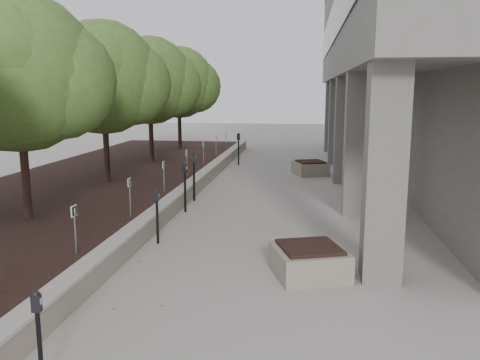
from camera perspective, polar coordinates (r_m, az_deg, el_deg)
The scene contains 22 objects.
ground at distance 9.03m, azimuth -5.74°, elevation -12.55°, with size 90.00×90.00×0.00m, color #A19C94.
retaining_wall at distance 17.80m, azimuth -4.84°, elevation -0.26°, with size 0.39×26.00×0.50m, color gray, non-canonical shape.
planting_bed at distance 18.94m, azimuth -15.77°, elevation -0.13°, with size 7.00×26.00×0.40m, color black.
crabapple_tree_2 at distance 12.99m, azimuth -24.04°, elevation 7.75°, with size 4.60×4.00×5.44m, color #3E6325, non-canonical shape.
crabapple_tree_3 at distance 17.46m, azimuth -15.41°, elevation 8.69°, with size 4.60×4.00×5.44m, color #3E6325, non-canonical shape.
crabapple_tree_4 at distance 22.15m, azimuth -10.34°, elevation 9.15°, with size 4.60×4.00×5.44m, color #3E6325, non-canonical shape.
crabapple_tree_5 at distance 26.95m, azimuth -7.05°, elevation 9.41°, with size 4.60×4.00×5.44m, color #3E6325, non-canonical shape.
parking_sign_2 at distance 9.96m, azimuth -18.50°, elevation -5.49°, with size 0.04×0.22×0.96m, color black, non-canonical shape.
parking_sign_3 at distance 12.64m, azimuth -12.57°, elevation -1.92°, with size 0.04×0.22×0.96m, color black, non-canonical shape.
parking_sign_4 at distance 15.43m, azimuth -8.77°, elevation 0.40°, with size 0.04×0.22×0.96m, color black, non-canonical shape.
parking_sign_5 at distance 18.30m, azimuth -6.15°, elevation 2.00°, with size 0.04×0.22×0.96m, color black, non-canonical shape.
parking_sign_6 at distance 21.20m, azimuth -4.23°, elevation 3.16°, with size 0.04×0.22×0.96m, color black, non-canonical shape.
parking_sign_7 at distance 24.12m, azimuth -2.78°, elevation 4.04°, with size 0.04×0.22×0.96m, color black, non-canonical shape.
parking_sign_8 at distance 27.06m, azimuth -1.63°, elevation 4.73°, with size 0.04×0.22×0.96m, color black, non-canonical shape.
parking_meter_1 at distance 6.48m, azimuth -22.13°, elevation -16.82°, with size 0.12×0.09×1.25m, color black, non-canonical shape.
parking_meter_2 at distance 11.53m, azimuth -9.52°, elevation -4.19°, with size 0.13×0.09×1.28m, color black, non-canonical shape.
parking_meter_3 at distance 14.39m, azimuth -6.36°, elevation -0.86°, with size 0.14×0.10×1.46m, color black, non-canonical shape.
parking_meter_4 at distance 15.82m, azimuth -5.33°, elevation 0.41°, with size 0.16×0.11×1.58m, color black, non-canonical shape.
parking_meter_5 at distance 23.37m, azimuth -0.17°, elevation 3.59°, with size 0.15×0.11×1.54m, color black, non-canonical shape.
planter_front at distance 9.63m, azimuth 7.99°, elevation -9.19°, with size 1.29×1.29×0.60m, color gray, non-canonical shape.
planter_back at distance 20.99m, azimuth 8.12°, elevation 1.40°, with size 1.26×1.26×0.59m, color gray, non-canonical shape.
berry_scatter at distance 13.70m, azimuth -1.35°, elevation -4.45°, with size 3.30×14.10×0.02m, color maroon, non-canonical shape.
Camera 1 is at (1.97, -8.09, 3.49)m, focal length 36.99 mm.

